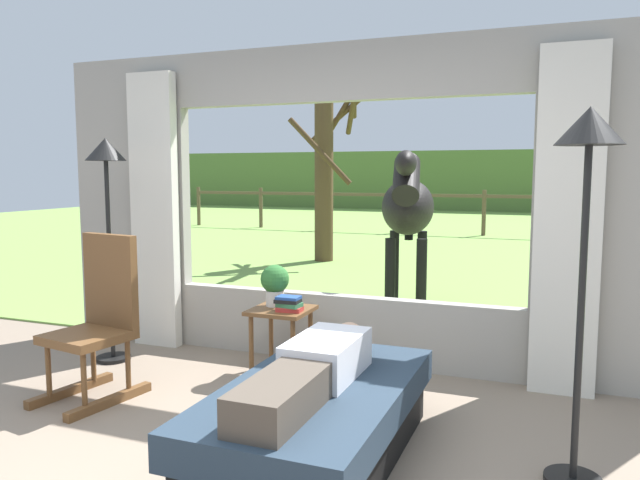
{
  "coord_description": "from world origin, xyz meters",
  "views": [
    {
      "loc": [
        1.61,
        -2.35,
        1.55
      ],
      "look_at": [
        0.0,
        1.8,
        1.05
      ],
      "focal_mm": 34.2,
      "sensor_mm": 36.0,
      "label": 1
    }
  ],
  "objects": [
    {
      "name": "floor_lamp_left",
      "position": [
        -1.76,
        1.6,
        1.47
      ],
      "size": [
        0.32,
        0.32,
        1.82
      ],
      "color": "black",
      "rests_on": "ground_plane"
    },
    {
      "name": "reclining_person",
      "position": [
        0.46,
        0.53,
        0.52
      ],
      "size": [
        0.34,
        1.43,
        0.22
      ],
      "rotation": [
        0.0,
        0.0,
        -0.01
      ],
      "color": "silver",
      "rests_on": "recliner_sofa"
    },
    {
      "name": "floor_lamp_right",
      "position": [
        1.74,
        0.81,
        1.5
      ],
      "size": [
        0.32,
        0.32,
        1.85
      ],
      "color": "black",
      "rests_on": "ground_plane"
    },
    {
      "name": "pasture_tree",
      "position": [
        -2.07,
        7.45,
        1.55
      ],
      "size": [
        1.2,
        1.45,
        3.22
      ],
      "color": "#4C3823",
      "rests_on": "outdoor_pasture_lawn"
    },
    {
      "name": "back_wall_with_window",
      "position": [
        0.0,
        2.26,
        1.25
      ],
      "size": [
        5.2,
        0.12,
        2.55
      ],
      "color": "#9E998E",
      "rests_on": "ground_plane"
    },
    {
      "name": "side_table",
      "position": [
        -0.3,
        1.76,
        0.43
      ],
      "size": [
        0.44,
        0.44,
        0.52
      ],
      "color": "brown",
      "rests_on": "ground_plane"
    },
    {
      "name": "curtain_panel_right",
      "position": [
        1.69,
        2.12,
        1.2
      ],
      "size": [
        0.44,
        0.1,
        2.4
      ],
      "primitive_type": "cube",
      "color": "silver",
      "rests_on": "ground_plane"
    },
    {
      "name": "horse",
      "position": [
        0.13,
        4.07,
        1.16
      ],
      "size": [
        0.79,
        1.82,
        1.73
      ],
      "rotation": [
        0.0,
        0.0,
        -2.94
      ],
      "color": "black",
      "rests_on": "outdoor_pasture_lawn"
    },
    {
      "name": "recliner_sofa",
      "position": [
        0.46,
        0.58,
        0.22
      ],
      "size": [
        0.91,
        1.71,
        0.42
      ],
      "rotation": [
        0.0,
        0.0,
        -0.01
      ],
      "color": "black",
      "rests_on": "ground_plane"
    },
    {
      "name": "rocking_chair",
      "position": [
        -1.29,
        0.92,
        0.55
      ],
      "size": [
        0.57,
        0.75,
        1.12
      ],
      "rotation": [
        0.0,
        0.0,
        -0.17
      ],
      "color": "brown",
      "rests_on": "ground_plane"
    },
    {
      "name": "curtain_panel_left",
      "position": [
        -1.69,
        2.12,
        1.2
      ],
      "size": [
        0.44,
        0.1,
        2.4
      ],
      "primitive_type": "cube",
      "color": "silver",
      "rests_on": "ground_plane"
    },
    {
      "name": "pasture_fence_line",
      "position": [
        0.0,
        12.75,
        0.74
      ],
      "size": [
        16.1,
        0.1,
        1.1
      ],
      "color": "brown",
      "rests_on": "outdoor_pasture_lawn"
    },
    {
      "name": "distant_hill_ridge",
      "position": [
        0.0,
        23.0,
        1.2
      ],
      "size": [
        36.0,
        2.0,
        2.4
      ],
      "primitive_type": "cube",
      "color": "#537037",
      "rests_on": "ground_plane"
    },
    {
      "name": "potted_plant",
      "position": [
        -0.38,
        1.82,
        0.7
      ],
      "size": [
        0.22,
        0.22,
        0.32
      ],
      "color": "silver",
      "rests_on": "side_table"
    },
    {
      "name": "outdoor_pasture_lawn",
      "position": [
        0.0,
        13.16,
        0.01
      ],
      "size": [
        36.0,
        21.68,
        0.02
      ],
      "primitive_type": "cube",
      "color": "#759E47",
      "rests_on": "ground_plane"
    },
    {
      "name": "book_stack",
      "position": [
        -0.21,
        1.7,
        0.58
      ],
      "size": [
        0.2,
        0.15,
        0.11
      ],
      "color": "#B22D28",
      "rests_on": "side_table"
    }
  ]
}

